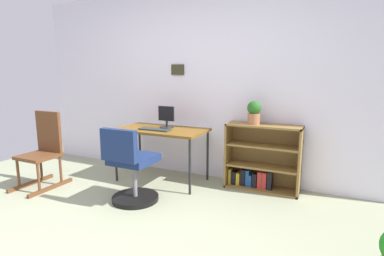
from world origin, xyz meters
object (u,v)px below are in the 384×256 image
(desk, at_px, (161,133))
(keyboard, at_px, (155,129))
(potted_plant_on_shelf, at_px, (254,112))
(rocking_chair, at_px, (44,149))
(office_chair, at_px, (131,170))
(bookshelf_low, at_px, (261,160))
(monitor, at_px, (166,118))

(desk, height_order, keyboard, keyboard)
(desk, bearing_deg, potted_plant_on_shelf, 11.36)
(rocking_chair, xyz_separation_m, potted_plant_on_shelf, (2.41, 1.01, 0.49))
(office_chair, bearing_deg, rocking_chair, -178.70)
(rocking_chair, bearing_deg, desk, 31.72)
(office_chair, relative_size, bookshelf_low, 0.96)
(keyboard, distance_m, office_chair, 0.71)
(potted_plant_on_shelf, bearing_deg, desk, -168.64)
(desk, height_order, monitor, monitor)
(office_chair, bearing_deg, bookshelf_low, 40.94)
(office_chair, distance_m, rocking_chair, 1.32)
(keyboard, distance_m, bookshelf_low, 1.38)
(desk, distance_m, bookshelf_low, 1.31)
(monitor, distance_m, bookshelf_low, 1.33)
(desk, relative_size, potted_plant_on_shelf, 4.13)
(office_chair, relative_size, rocking_chair, 0.91)
(keyboard, xyz_separation_m, rocking_chair, (-1.23, -0.65, -0.24))
(bookshelf_low, bearing_deg, keyboard, -162.11)
(office_chair, xyz_separation_m, rocking_chair, (-1.31, -0.03, 0.10))
(office_chair, relative_size, potted_plant_on_shelf, 3.05)
(bookshelf_low, bearing_deg, office_chair, -139.06)
(monitor, distance_m, office_chair, 0.96)
(keyboard, bearing_deg, potted_plant_on_shelf, 16.83)
(monitor, height_order, potted_plant_on_shelf, potted_plant_on_shelf)
(keyboard, bearing_deg, rocking_chair, -152.09)
(monitor, distance_m, rocking_chair, 1.59)
(office_chair, bearing_deg, desk, 94.25)
(keyboard, bearing_deg, desk, 78.85)
(rocking_chair, bearing_deg, keyboard, 27.91)
(bookshelf_low, bearing_deg, potted_plant_on_shelf, -150.67)
(desk, distance_m, potted_plant_on_shelf, 1.21)
(desk, relative_size, bookshelf_low, 1.31)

